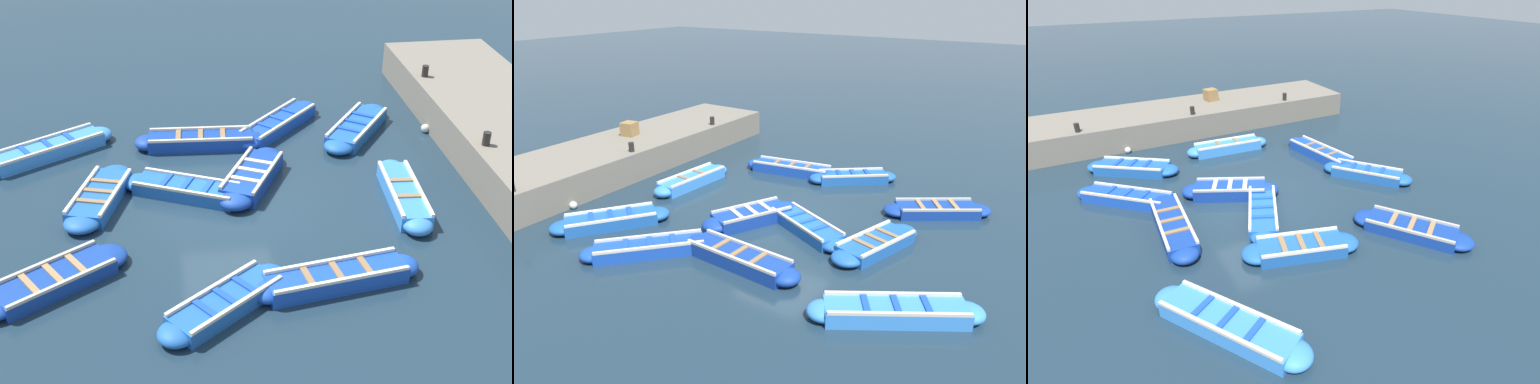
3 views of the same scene
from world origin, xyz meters
The scene contains 18 objects.
ground_plane centered at (0.00, 0.00, 0.00)m, with size 120.00×120.00×0.00m, color #1C303F.
boat_near_quay centered at (1.92, -3.75, 0.19)m, with size 3.79×1.30×0.44m.
boat_inner_gap centered at (-0.48, 2.91, 0.20)m, with size 3.78×1.00×0.45m.
boat_alongside centered at (-4.70, 2.90, 0.19)m, with size 3.70×2.70×0.43m.
boat_end_of_row centered at (-0.44, -4.24, 0.17)m, with size 3.04×2.59×0.40m.
boat_centre centered at (0.71, 0.65, 0.20)m, with size 2.23×3.29×0.46m.
boat_far_corner centered at (-3.89, -3.04, 0.17)m, with size 3.32×2.61×0.39m.
boat_outer_left centered at (-3.15, 0.20, 0.17)m, with size 1.75×3.32×0.41m.
boat_mid_row centered at (4.33, -0.71, 0.20)m, with size 0.94×3.48×0.45m.
boat_tucked centered at (-1.00, 0.28, 0.17)m, with size 3.44×2.14×0.39m.
boat_bow_out centered at (1.88, 3.78, 0.18)m, with size 3.02×3.16×0.41m.
boat_drifting centered at (4.12, 3.19, 0.18)m, with size 2.75×3.35×0.42m.
quay_wall centered at (7.99, 0.00, 0.54)m, with size 3.49×15.69×1.08m.
bollard_north centered at (6.59, -4.68, 1.26)m, with size 0.20×0.20×0.35m, color black.
bollard_mid_north centered at (6.59, 0.00, 1.26)m, with size 0.20×0.20×0.35m, color black.
bollard_mid_south centered at (6.59, 4.68, 1.26)m, with size 0.20×0.20×0.35m, color black.
wooden_crate centered at (8.31, -1.47, 1.36)m, with size 0.55×0.55×0.55m, color olive.
buoy_orange_near centered at (6.17, 3.02, 0.13)m, with size 0.25×0.25×0.25m, color silver.
Camera 3 is at (-10.47, 4.74, 6.60)m, focal length 28.00 mm.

